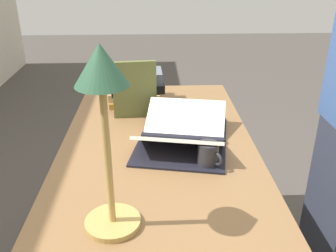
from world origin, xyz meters
TOP-DOWN VIEW (x-y plane):
  - reading_desk at (0.00, 0.00)m, footprint 1.50×0.74m
  - open_book at (0.09, -0.10)m, footprint 0.51×0.41m
  - book_stack_tall at (0.51, 0.10)m, footprint 0.25×0.28m
  - book_standing_upright at (0.33, 0.10)m, footprint 0.04×0.19m
  - reading_lamp at (-0.40, 0.13)m, footprint 0.15×0.15m
  - coffee_mug at (-0.10, -0.17)m, footprint 0.09×0.08m

SIDE VIEW (x-z plane):
  - reading_desk at x=0.00m, z-range 0.28..1.03m
  - open_book at x=0.09m, z-range 0.73..0.83m
  - coffee_mug at x=-0.10m, z-range 0.75..0.84m
  - book_stack_tall at x=0.51m, z-range 0.75..0.91m
  - book_standing_upright at x=0.33m, z-range 0.75..1.00m
  - reading_lamp at x=-0.40m, z-range 0.86..1.35m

